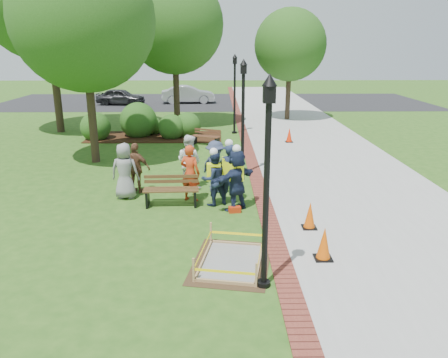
{
  "coord_description": "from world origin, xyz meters",
  "views": [
    {
      "loc": [
        0.32,
        -10.9,
        4.76
      ],
      "look_at": [
        0.5,
        1.2,
        1.0
      ],
      "focal_mm": 35.0,
      "sensor_mm": 36.0,
      "label": 1
    }
  ],
  "objects_px": {
    "wet_concrete_pad": "(231,254)",
    "hivis_worker_a": "(236,178)",
    "bench_near": "(171,196)",
    "cone_front": "(324,244)",
    "hivis_worker_c": "(214,177)",
    "lamp_near": "(267,170)",
    "hivis_worker_b": "(229,172)"
  },
  "relations": [
    {
      "from": "lamp_near",
      "to": "hivis_worker_a",
      "type": "relative_size",
      "value": 2.14
    },
    {
      "from": "bench_near",
      "to": "hivis_worker_c",
      "type": "relative_size",
      "value": 0.94
    },
    {
      "from": "hivis_worker_b",
      "to": "lamp_near",
      "type": "bearing_deg",
      "value": -83.18
    },
    {
      "from": "cone_front",
      "to": "bench_near",
      "type": "bearing_deg",
      "value": 136.95
    },
    {
      "from": "lamp_near",
      "to": "hivis_worker_c",
      "type": "bearing_deg",
      "value": 102.47
    },
    {
      "from": "hivis_worker_b",
      "to": "hivis_worker_c",
      "type": "xyz_separation_m",
      "value": [
        -0.46,
        -0.18,
        -0.1
      ]
    },
    {
      "from": "wet_concrete_pad",
      "to": "bench_near",
      "type": "relative_size",
      "value": 1.51
    },
    {
      "from": "hivis_worker_b",
      "to": "bench_near",
      "type": "bearing_deg",
      "value": -172.95
    },
    {
      "from": "wet_concrete_pad",
      "to": "hivis_worker_a",
      "type": "height_order",
      "value": "hivis_worker_a"
    },
    {
      "from": "wet_concrete_pad",
      "to": "cone_front",
      "type": "relative_size",
      "value": 3.19
    },
    {
      "from": "bench_near",
      "to": "hivis_worker_c",
      "type": "bearing_deg",
      "value": 1.69
    },
    {
      "from": "hivis_worker_c",
      "to": "cone_front",
      "type": "bearing_deg",
      "value": -55.03
    },
    {
      "from": "hivis_worker_a",
      "to": "hivis_worker_b",
      "type": "height_order",
      "value": "hivis_worker_b"
    },
    {
      "from": "bench_near",
      "to": "cone_front",
      "type": "bearing_deg",
      "value": -43.05
    },
    {
      "from": "bench_near",
      "to": "lamp_near",
      "type": "bearing_deg",
      "value": -63.44
    },
    {
      "from": "hivis_worker_a",
      "to": "lamp_near",
      "type": "bearing_deg",
      "value": -84.97
    },
    {
      "from": "lamp_near",
      "to": "hivis_worker_b",
      "type": "bearing_deg",
      "value": 96.82
    },
    {
      "from": "bench_near",
      "to": "hivis_worker_b",
      "type": "relative_size",
      "value": 0.84
    },
    {
      "from": "lamp_near",
      "to": "hivis_worker_b",
      "type": "xyz_separation_m",
      "value": [
        -0.59,
        4.93,
        -1.48
      ]
    },
    {
      "from": "wet_concrete_pad",
      "to": "lamp_near",
      "type": "distance_m",
      "value": 2.53
    },
    {
      "from": "wet_concrete_pad",
      "to": "bench_near",
      "type": "height_order",
      "value": "bench_near"
    },
    {
      "from": "bench_near",
      "to": "cone_front",
      "type": "relative_size",
      "value": 2.11
    },
    {
      "from": "bench_near",
      "to": "hivis_worker_b",
      "type": "distance_m",
      "value": 1.91
    },
    {
      "from": "hivis_worker_a",
      "to": "hivis_worker_c",
      "type": "relative_size",
      "value": 1.11
    },
    {
      "from": "hivis_worker_a",
      "to": "hivis_worker_c",
      "type": "height_order",
      "value": "hivis_worker_a"
    },
    {
      "from": "cone_front",
      "to": "hivis_worker_c",
      "type": "bearing_deg",
      "value": 124.97
    },
    {
      "from": "wet_concrete_pad",
      "to": "hivis_worker_b",
      "type": "xyz_separation_m",
      "value": [
        0.04,
        3.94,
        0.76
      ]
    },
    {
      "from": "hivis_worker_c",
      "to": "lamp_near",
      "type": "bearing_deg",
      "value": -77.53
    },
    {
      "from": "lamp_near",
      "to": "hivis_worker_a",
      "type": "distance_m",
      "value": 4.6
    },
    {
      "from": "hivis_worker_a",
      "to": "wet_concrete_pad",
      "type": "bearing_deg",
      "value": -94.3
    },
    {
      "from": "bench_near",
      "to": "lamp_near",
      "type": "distance_m",
      "value": 5.7
    },
    {
      "from": "hivis_worker_c",
      "to": "hivis_worker_b",
      "type": "bearing_deg",
      "value": 21.31
    }
  ]
}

